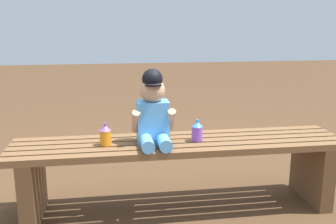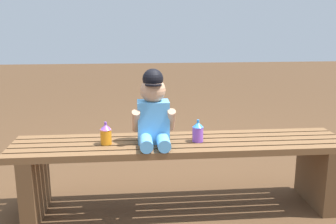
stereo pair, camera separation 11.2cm
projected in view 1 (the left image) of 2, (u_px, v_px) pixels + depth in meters
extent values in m
plane|color=#4C331E|center=(180.00, 208.00, 2.22)|extent=(16.00, 16.00, 0.00)
cube|color=brown|center=(186.00, 154.00, 1.98)|extent=(1.85, 0.06, 0.04)
cube|color=brown|center=(183.00, 149.00, 2.05)|extent=(1.85, 0.06, 0.04)
cube|color=brown|center=(180.00, 144.00, 2.13)|extent=(1.85, 0.06, 0.04)
cube|color=brown|center=(178.00, 140.00, 2.21)|extent=(1.85, 0.06, 0.04)
cube|color=brown|center=(175.00, 136.00, 2.28)|extent=(1.85, 0.06, 0.04)
cube|color=brown|center=(33.00, 187.00, 2.06)|extent=(0.08, 0.38, 0.37)
cube|color=brown|center=(312.00, 170.00, 2.30)|extent=(0.08, 0.38, 0.37)
cube|color=#59A5E5|center=(153.00, 122.00, 2.08)|extent=(0.17, 0.12, 0.23)
sphere|color=tan|center=(152.00, 91.00, 2.04)|extent=(0.14, 0.14, 0.14)
cylinder|color=black|center=(153.00, 85.00, 2.00)|extent=(0.09, 0.09, 0.01)
sphere|color=black|center=(152.00, 79.00, 2.03)|extent=(0.11, 0.11, 0.11)
cylinder|color=#5DAEF0|center=(147.00, 143.00, 1.98)|extent=(0.07, 0.16, 0.07)
cylinder|color=#5DAEF0|center=(164.00, 142.00, 1.99)|extent=(0.07, 0.16, 0.07)
cylinder|color=tan|center=(136.00, 121.00, 2.04)|extent=(0.04, 0.12, 0.14)
cylinder|color=tan|center=(171.00, 120.00, 2.06)|extent=(0.04, 0.12, 0.14)
cylinder|color=orange|center=(105.00, 138.00, 2.04)|extent=(0.06, 0.06, 0.08)
cone|color=#8C4CCC|center=(105.00, 128.00, 2.03)|extent=(0.06, 0.06, 0.03)
cylinder|color=#8C4CCC|center=(105.00, 125.00, 2.03)|extent=(0.01, 0.01, 0.02)
cylinder|color=#8C4CCC|center=(197.00, 134.00, 2.12)|extent=(0.06, 0.06, 0.08)
cone|color=#338CE5|center=(197.00, 124.00, 2.10)|extent=(0.06, 0.06, 0.03)
cylinder|color=#338CE5|center=(197.00, 121.00, 2.10)|extent=(0.01, 0.01, 0.02)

